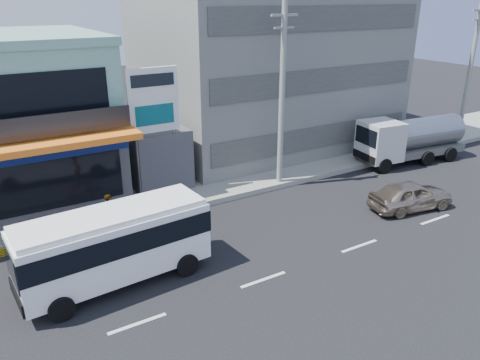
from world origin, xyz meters
The scene contains 12 objects.
ground centered at (0.00, 0.00, 0.00)m, with size 120.00×120.00×0.00m, color black.
sidewalk centered at (5.00, 9.50, 0.15)m, with size 70.00×5.00×0.30m, color gray.
concrete_building centered at (10.00, 15.00, 7.00)m, with size 16.00×12.00×14.00m, color slate.
gap_structure centered at (0.00, 12.00, 1.75)m, with size 3.00×6.00×3.50m, color #424247.
satellite_dish centered at (0.00, 11.00, 3.58)m, with size 1.50×1.50×0.15m, color slate.
billboard centered at (-0.50, 9.20, 4.93)m, with size 2.60×0.18×6.90m.
utility_pole_near centered at (6.00, 7.40, 5.15)m, with size 1.60×0.30×10.00m.
utility_pole_far centered at (22.00, 7.40, 5.15)m, with size 1.60×0.30×10.00m.
minibus centered at (-4.78, 2.73, 1.74)m, with size 7.10×2.84×2.91m.
sedan centered at (9.89, 1.50, 0.74)m, with size 1.74×4.33×1.48m, color tan.
tanker_truck centered at (15.46, 6.54, 1.57)m, with size 7.61×3.16×2.92m.
motorcycle_rider centered at (-4.00, 5.91, 0.75)m, with size 1.84×0.88×2.26m.
Camera 1 is at (-8.59, -12.56, 10.11)m, focal length 35.00 mm.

